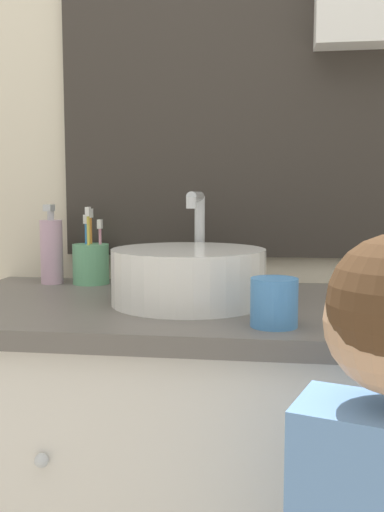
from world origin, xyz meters
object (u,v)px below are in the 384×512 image
at_px(sink_basin, 190,274).
at_px(toothbrush_holder, 91,262).
at_px(soap_dispenser, 52,251).
at_px(drinking_cup, 274,302).

xyz_separation_m(sink_basin, toothbrush_holder, (-0.27, 0.21, -0.01)).
relative_size(sink_basin, toothbrush_holder, 1.93).
height_order(sink_basin, toothbrush_holder, sink_basin).
height_order(sink_basin, soap_dispenser, sink_basin).
bearing_deg(toothbrush_holder, sink_basin, -37.43).
bearing_deg(soap_dispenser, toothbrush_holder, 5.29).
bearing_deg(drinking_cup, soap_dispenser, 144.42).
xyz_separation_m(sink_basin, drinking_cup, (0.17, -0.18, -0.02)).
height_order(sink_basin, drinking_cup, sink_basin).
distance_m(sink_basin, drinking_cup, 0.25).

